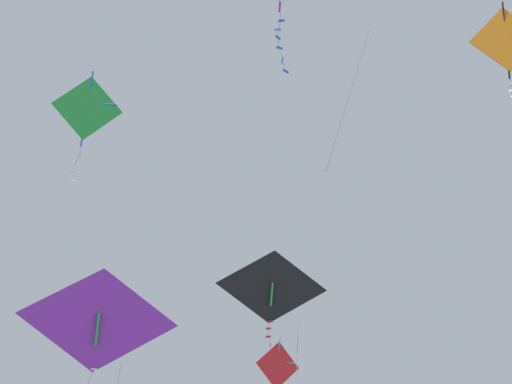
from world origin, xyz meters
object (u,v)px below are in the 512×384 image
at_px(kite_delta_low_drifter, 271,288).
at_px(kite_diamond_near_right, 87,108).
at_px(kite_diamond_highest, 507,40).
at_px(kite_delta_far_centre, 98,321).
at_px(kite_diamond_upper_right, 278,367).

height_order(kite_delta_low_drifter, kite_diamond_near_right, kite_diamond_near_right).
distance_m(kite_diamond_highest, kite_delta_low_drifter, 10.84).
distance_m(kite_delta_far_centre, kite_diamond_near_right, 6.62).
relative_size(kite_diamond_highest, kite_delta_low_drifter, 2.33).
distance_m(kite_delta_low_drifter, kite_diamond_near_right, 8.28).
distance_m(kite_diamond_highest, kite_diamond_near_right, 13.26).
relative_size(kite_diamond_highest, kite_delta_far_centre, 1.35).
xyz_separation_m(kite_delta_far_centre, kite_diamond_near_right, (1.65, 0.63, 6.38)).
relative_size(kite_delta_low_drifter, kite_diamond_near_right, 1.08).
distance_m(kite_diamond_highest, kite_diamond_upper_right, 13.81).
bearing_deg(kite_diamond_near_right, kite_delta_low_drifter, 12.66).
xyz_separation_m(kite_diamond_highest, kite_delta_low_drifter, (1.55, -8.74, -6.23)).
height_order(kite_delta_far_centre, kite_delta_low_drifter, kite_delta_low_drifter).
distance_m(kite_delta_far_centre, kite_delta_low_drifter, 5.94).
bearing_deg(kite_diamond_highest, kite_diamond_near_right, 173.41).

